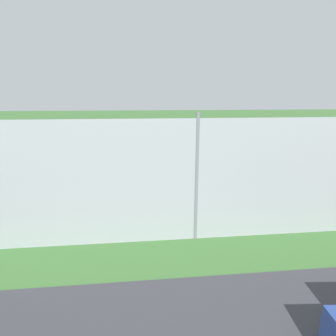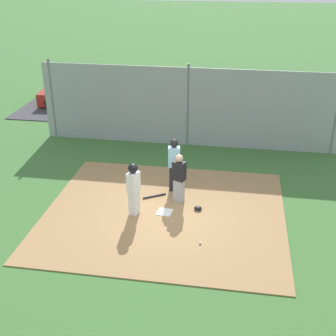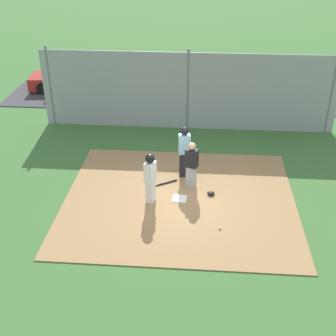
{
  "view_description": "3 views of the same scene",
  "coord_description": "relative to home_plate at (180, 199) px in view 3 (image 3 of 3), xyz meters",
  "views": [
    {
      "loc": [
        -1.49,
        -12.37,
        3.7
      ],
      "look_at": [
        -0.17,
        -0.49,
        0.68
      ],
      "focal_mm": 30.16,
      "sensor_mm": 36.0,
      "label": 1
    },
    {
      "loc": [
        -2.0,
        11.6,
        7.11
      ],
      "look_at": [
        0.07,
        -1.09,
        1.01
      ],
      "focal_mm": 48.1,
      "sensor_mm": 36.0,
      "label": 2
    },
    {
      "loc": [
        -0.56,
        11.81,
        7.74
      ],
      "look_at": [
        0.43,
        -0.84,
        0.66
      ],
      "focal_mm": 47.83,
      "sensor_mm": 36.0,
      "label": 3
    }
  ],
  "objects": [
    {
      "name": "dirt_infield",
      "position": [
        0.0,
        0.0,
        -0.03
      ],
      "size": [
        7.2,
        6.4,
        0.03
      ],
      "primitive_type": "cube",
      "color": "#9E774C",
      "rests_on": "ground_plane"
    },
    {
      "name": "home_plate",
      "position": [
        0.0,
        0.0,
        0.0
      ],
      "size": [
        0.48,
        0.48,
        0.02
      ],
      "primitive_type": "cube",
      "rotation": [
        0.0,
        0.0,
        -0.09
      ],
      "color": "white",
      "rests_on": "dirt_infield"
    },
    {
      "name": "umpire",
      "position": [
        -0.06,
        -1.49,
        0.95
      ],
      "size": [
        0.41,
        0.31,
        1.81
      ],
      "rotation": [
        0.0,
        0.0,
        1.72
      ],
      "color": "black",
      "rests_on": "dirt_infield"
    },
    {
      "name": "runner",
      "position": [
        0.89,
        0.22,
        0.94
      ],
      "size": [
        0.37,
        0.45,
        1.66
      ],
      "rotation": [
        0.0,
        0.0,
        2.8
      ],
      "color": "silver",
      "rests_on": "dirt_infield"
    },
    {
      "name": "parking_lot",
      "position": [
        0.0,
        -9.89,
        -0.02
      ],
      "size": [
        18.0,
        5.2,
        0.04
      ],
      "primitive_type": "cube",
      "color": "#38383D",
      "rests_on": "ground_plane"
    },
    {
      "name": "parked_car_blue",
      "position": [
        3.12,
        -10.17,
        0.57
      ],
      "size": [
        4.33,
        2.16,
        1.28
      ],
      "rotation": [
        0.0,
        0.0,
        -0.09
      ],
      "color": "#28428C",
      "rests_on": "parking_lot"
    },
    {
      "name": "backstop_fence",
      "position": [
        0.0,
        -5.57,
        1.56
      ],
      "size": [
        12.0,
        0.1,
        3.35
      ],
      "color": "#93999E",
      "rests_on": "ground_plane"
    },
    {
      "name": "baseball",
      "position": [
        -1.23,
        1.47,
        0.03
      ],
      "size": [
        0.07,
        0.07,
        0.07
      ],
      "primitive_type": "sphere",
      "color": "white",
      "rests_on": "dirt_infield"
    },
    {
      "name": "baseball_bat",
      "position": [
        0.49,
        -0.91,
        0.02
      ],
      "size": [
        0.69,
        0.46,
        0.06
      ],
      "primitive_type": "cylinder",
      "rotation": [
        0.0,
        1.57,
        0.55
      ],
      "color": "black",
      "rests_on": "dirt_infield"
    },
    {
      "name": "parked_car_dark",
      "position": [
        -6.08,
        -10.54,
        0.57
      ],
      "size": [
        4.3,
        2.1,
        1.28
      ],
      "rotation": [
        0.0,
        0.0,
        3.07
      ],
      "color": "black",
      "rests_on": "parking_lot"
    },
    {
      "name": "ground_plane",
      "position": [
        0.0,
        0.0,
        -0.04
      ],
      "size": [
        140.0,
        140.0,
        0.0
      ],
      "primitive_type": "plane",
      "color": "#3D6B33"
    },
    {
      "name": "parked_car_red",
      "position": [
        6.04,
        -10.02,
        0.57
      ],
      "size": [
        4.33,
        2.16,
        1.28
      ],
      "rotation": [
        0.0,
        0.0,
        0.09
      ],
      "color": "maroon",
      "rests_on": "parking_lot"
    },
    {
      "name": "catcher_mask",
      "position": [
        -0.98,
        -0.31,
        0.05
      ],
      "size": [
        0.24,
        0.2,
        0.12
      ],
      "primitive_type": "ellipsoid",
      "color": "black",
      "rests_on": "dirt_infield"
    },
    {
      "name": "catcher",
      "position": [
        -0.33,
        -0.74,
        0.83
      ],
      "size": [
        0.45,
        0.38,
        1.62
      ],
      "rotation": [
        0.0,
        0.0,
        1.19
      ],
      "color": "#9E9EA3",
      "rests_on": "dirt_infield"
    }
  ]
}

